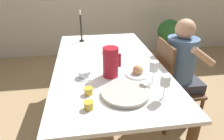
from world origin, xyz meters
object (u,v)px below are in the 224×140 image
Objects in this scene: wine_glass_water at (154,67)px; bread_plate at (138,72)px; wine_glass_juice at (165,82)px; jam_jar_amber at (89,105)px; person_seated at (182,66)px; jam_jar_red at (89,91)px; chair_person_side at (172,84)px; red_pitcher at (111,62)px; serving_tray at (125,93)px; potted_plant at (169,34)px; teacup_near_person at (84,75)px; candlestick_tall at (81,29)px.

bread_plate is (-0.07, 0.16, -0.11)m from wine_glass_water.
wine_glass_juice is (0.00, -0.21, -0.01)m from wine_glass_water.
wine_glass_water reaches higher than jam_jar_amber.
person_seated is at bearing 26.16° from bread_plate.
wine_glass_juice reaches higher than jam_jar_red.
red_pitcher is (-0.69, -0.24, 0.40)m from chair_person_side.
bread_plate is (0.17, 0.29, 0.01)m from serving_tray.
person_seated is 4.70× the size of red_pitcher.
potted_plant is at bearing 160.60° from person_seated.
teacup_near_person reaches higher than serving_tray.
red_pitcher is at bearing 64.41° from jam_jar_amber.
wine_glass_juice is (0.31, -0.38, 0.00)m from red_pitcher.
candlestick_tall reaches higher than jam_jar_red.
teacup_near_person is at bearing 96.44° from jam_jar_red.
chair_person_side is 3.84× the size of red_pitcher.
candlestick_tall reaches higher than jam_jar_amber.
bread_plate is 0.56× the size of candlestick_tall.
red_pitcher is 1.35× the size of wine_glass_water.
wine_glass_water is 1.24m from candlestick_tall.
jam_jar_amber is (-0.43, -0.41, 0.00)m from bread_plate.
candlestick_tall is (-0.91, 0.72, 0.43)m from chair_person_side.
person_seated reaches higher than bread_plate.
teacup_near_person is at bearing -129.08° from potted_plant.
wine_glass_water reaches higher than serving_tray.
jam_jar_red is 2.75m from potted_plant.
chair_person_side is 0.22m from person_seated.
wine_glass_water reaches higher than wine_glass_juice.
candlestick_tall reaches higher than teacup_near_person.
candlestick_tall is (-0.03, 1.21, 0.12)m from jam_jar_red.
wine_glass_juice is at bearing -14.46° from jam_jar_red.
red_pitcher is at bearing -0.29° from teacup_near_person.
wine_glass_juice is 0.47× the size of candlestick_tall.
person_seated reaches higher than jam_jar_amber.
jam_jar_amber reaches higher than serving_tray.
wine_glass_water is 1.04× the size of wine_glass_juice.
candlestick_tall is at bearing 103.09° from red_pitcher.
wine_glass_juice is at bearing 4.21° from jam_jar_amber.
chair_person_side is at bearing 28.70° from bread_plate.
bread_plate is 3.27× the size of jam_jar_red.
chair_person_side is 1.05m from jam_jar_red.
red_pitcher reaches higher than teacup_near_person.
bread_plate is at bearing -2.61° from red_pitcher.
person_seated reaches higher than wine_glass_juice.
person_seated is 0.92m from serving_tray.
person_seated is at bearing 42.06° from wine_glass_water.
wine_glass_juice is at bearing -35.78° from teacup_near_person.
red_pitcher is 0.33m from jam_jar_red.
serving_tray is at bearing -77.28° from candlestick_tall.
jam_jar_red is 0.17× the size of candlestick_tall.
wine_glass_water is 0.51m from jam_jar_red.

